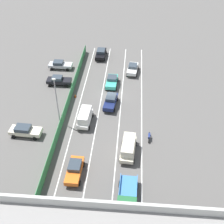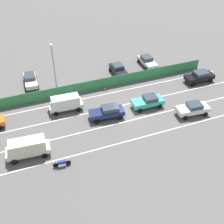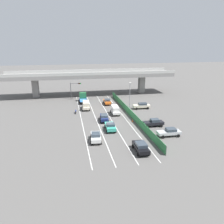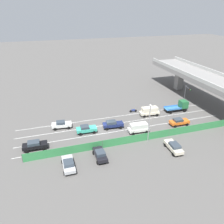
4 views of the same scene
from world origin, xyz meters
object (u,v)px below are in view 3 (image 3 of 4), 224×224
object	(u,v)px
car_sedan_navy	(104,117)
car_van_white	(115,110)
car_taxi_teal	(110,126)
car_van_cream	(86,105)
motorcycle	(76,111)
flatbed_truck_blue	(83,97)
parked_wagon_silver	(169,132)
parked_sedan_dark	(154,122)
car_hatchback_white	(96,137)
parked_sedan_cream	(142,106)
traffic_light	(74,88)
street_lamp	(130,95)
car_taxi_orange	(107,101)
traffic_cone	(133,121)
car_sedan_black	(141,147)

from	to	relation	value
car_sedan_navy	car_van_white	bearing A→B (deg)	52.57
car_taxi_teal	car_van_white	bearing A→B (deg)	72.88
car_van_cream	motorcycle	xyz separation A→B (m)	(-2.92, -3.07, -0.77)
flatbed_truck_blue	car_sedan_navy	bearing A→B (deg)	-80.02
flatbed_truck_blue	parked_wagon_silver	distance (m)	33.71
parked_sedan_dark	parked_wagon_silver	bearing A→B (deg)	-80.00
car_hatchback_white	parked_sedan_cream	distance (m)	24.23
parked_sedan_cream	parked_sedan_dark	bearing A→B (deg)	-97.84
car_van_white	traffic_light	size ratio (longest dim) A/B	0.83
parked_sedan_cream	street_lamp	world-z (taller)	street_lamp
car_taxi_orange	car_van_white	xyz separation A→B (m)	(0.22, -10.05, 0.30)
flatbed_truck_blue	parked_sedan_cream	world-z (taller)	flatbed_truck_blue
car_van_white	parked_sedan_cream	world-z (taller)	car_van_white
parked_sedan_dark	parked_sedan_cream	xyz separation A→B (m)	(1.88, 13.66, 0.01)
parked_sedan_cream	car_van_white	bearing A→B (deg)	-157.14
traffic_cone	traffic_light	bearing A→B (deg)	116.26
traffic_cone	car_taxi_orange	bearing A→B (deg)	100.06
car_taxi_teal	parked_sedan_cream	distance (m)	18.24
parked_wagon_silver	parked_sedan_dark	bearing A→B (deg)	100.00
car_taxi_teal	car_sedan_navy	xyz separation A→B (m)	(-0.28, 6.00, 0.03)
car_taxi_orange	car_sedan_navy	bearing A→B (deg)	-102.81
car_taxi_teal	car_van_cream	world-z (taller)	car_van_cream
car_sedan_navy	street_lamp	xyz separation A→B (m)	(7.43, 4.98, 3.86)
car_van_white	parked_sedan_dark	distance (m)	12.01
car_hatchback_white	parked_wagon_silver	bearing A→B (deg)	-1.72
car_hatchback_white	flatbed_truck_blue	xyz separation A→B (m)	(-0.06, 30.08, 0.44)
car_hatchback_white	car_sedan_navy	world-z (taller)	car_sedan_navy
flatbed_truck_blue	parked_sedan_dark	distance (m)	28.18
parked_sedan_dark	car_taxi_teal	bearing A→B (deg)	-177.18
car_sedan_navy	car_van_white	size ratio (longest dim) A/B	1.02
car_van_cream	traffic_light	distance (m)	12.56
car_taxi_teal	car_hatchback_white	bearing A→B (deg)	-127.19
parked_sedan_dark	parked_sedan_cream	distance (m)	13.79
car_sedan_black	motorcycle	distance (m)	25.83
traffic_light	street_lamp	distance (m)	22.04
car_hatchback_white	traffic_light	size ratio (longest dim) A/B	0.81
car_van_cream	car_taxi_teal	bearing A→B (deg)	-78.01
car_sedan_navy	traffic_cone	distance (m)	6.59
flatbed_truck_blue	traffic_light	xyz separation A→B (m)	(-2.38, 3.29, 2.51)
car_hatchback_white	street_lamp	distance (m)	19.48
car_taxi_orange	traffic_cone	bearing A→B (deg)	-79.94
flatbed_truck_blue	traffic_cone	xyz separation A→B (m)	(9.68, -21.16, -1.06)
car_taxi_teal	car_sedan_black	bearing A→B (deg)	-73.37
car_sedan_navy	car_taxi_orange	distance (m)	15.09
car_taxi_orange	traffic_light	xyz separation A→B (m)	(-9.12, 7.88, 2.97)
parked_sedan_dark	traffic_cone	xyz separation A→B (m)	(-3.64, 3.67, -0.61)
street_lamp	car_taxi_orange	bearing A→B (deg)	112.79
car_sedan_navy	car_taxi_orange	world-z (taller)	car_sedan_navy
car_sedan_black	street_lamp	size ratio (longest dim) A/B	0.57
car_sedan_black	car_taxi_orange	world-z (taller)	car_sedan_black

